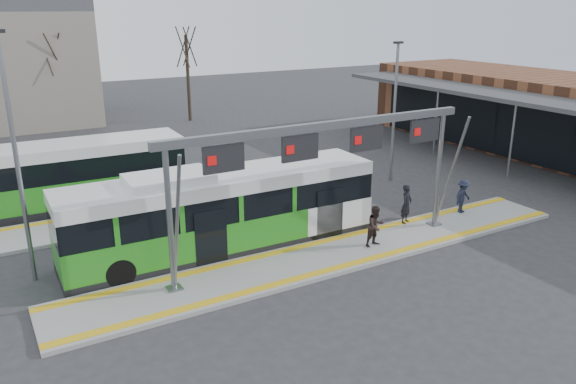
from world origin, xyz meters
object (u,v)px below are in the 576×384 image
(hero_bus, at_px, (222,212))
(passenger_c, at_px, (463,196))
(gantry, at_px, (327,150))
(passenger_b, at_px, (376,226))
(passenger_a, at_px, (406,204))

(hero_bus, height_order, passenger_c, hero_bus)
(gantry, height_order, passenger_b, gantry)
(passenger_a, relative_size, passenger_c, 1.11)
(gantry, xyz_separation_m, hero_bus, (-3.22, 2.57, -2.71))
(passenger_b, height_order, passenger_c, passenger_b)
(passenger_a, bearing_deg, passenger_c, -29.06)
(passenger_b, xyz_separation_m, passenger_c, (5.94, 1.01, -0.05))
(passenger_a, distance_m, passenger_b, 3.07)
(hero_bus, relative_size, passenger_a, 7.20)
(passenger_b, bearing_deg, passenger_c, 3.78)
(gantry, xyz_separation_m, passenger_a, (4.88, 0.85, -3.27))
(passenger_a, distance_m, passenger_c, 3.19)
(passenger_a, relative_size, passenger_b, 1.05)
(passenger_b, distance_m, passenger_c, 6.03)
(hero_bus, relative_size, passenger_b, 7.53)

